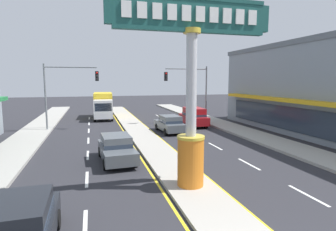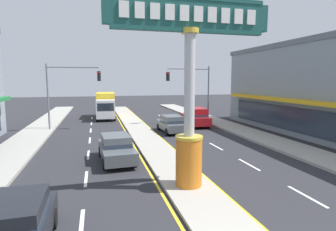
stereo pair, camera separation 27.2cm
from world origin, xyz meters
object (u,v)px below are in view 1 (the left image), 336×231
Objects in this scene: suv_far_left_oncoming at (194,117)px; traffic_light_right_side at (191,85)px; sedan_mid_left_lane at (116,148)px; storefront_right at (334,88)px; box_truck_near_right_lane at (103,105)px; sedan_far_right_lane at (170,124)px; sedan_near_left_lane at (18,230)px; district_sign at (191,91)px; traffic_light_left_side at (65,85)px.

traffic_light_right_side is at bearing 79.65° from suv_far_left_oncoming.
suv_far_left_oncoming is at bearing 49.93° from sedan_mid_left_lane.
storefront_right reaches higher than box_truck_near_right_lane.
sedan_far_right_lane and sedan_near_left_lane have the same top height.
storefront_right is 24.63m from box_truck_near_right_lane.
suv_far_left_oncoming is at bearing -100.35° from traffic_light_right_side.
sedan_far_right_lane is at bearing -64.06° from box_truck_near_right_lane.
district_sign is at bearing -61.07° from sedan_mid_left_lane.
storefront_right is 3.40× the size of box_truck_near_right_lane.
suv_far_left_oncoming is at bearing 141.30° from storefront_right.
district_sign is at bearing -83.63° from box_truck_near_right_lane.
suv_far_left_oncoming is at bearing 38.09° from sedan_far_right_lane.
box_truck_near_right_lane is 12.23m from suv_far_left_oncoming.
district_sign is at bearing -68.79° from traffic_light_left_side.
box_truck_near_right_lane is 27.45m from sedan_near_left_lane.
sedan_far_right_lane is (-12.92, 5.13, -3.23)m from storefront_right.
district_sign reaches higher than sedan_mid_left_lane.
storefront_right is 14.27m from sedan_far_right_lane.
box_truck_near_right_lane is 19.02m from sedan_mid_left_lane.
sedan_near_left_lane is at bearing -118.63° from sedan_far_right_lane.
suv_far_left_oncoming reaches higher than sedan_far_right_lane.
sedan_far_right_lane is at bearing -130.71° from traffic_light_right_side.
traffic_light_left_side reaches higher than box_truck_near_right_lane.
sedan_mid_left_lane is at bearing 68.18° from sedan_near_left_lane.
district_sign is 1.13× the size of box_truck_near_right_lane.
district_sign is 16.86m from suv_far_left_oncoming.
district_sign is at bearing 28.44° from sedan_near_left_lane.
sedan_far_right_lane is (-3.58, -4.16, -3.46)m from traffic_light_right_side.
sedan_far_right_lane is 9.58m from sedan_mid_left_lane.
box_truck_near_right_lane reaches higher than sedan_far_right_lane.
sedan_mid_left_lane is at bearing -72.47° from traffic_light_left_side.
storefront_right is at bearing -21.66° from sedan_far_right_lane.
traffic_light_left_side is 1.41× the size of sedan_far_right_lane.
storefront_right reaches higher than sedan_near_left_lane.
box_truck_near_right_lane is at bearing 89.80° from sedan_mid_left_lane.
traffic_light_left_side is 10.31m from sedan_far_right_lane.
storefront_right is 23.62m from traffic_light_left_side.
district_sign is 1.81× the size of sedan_far_right_lane.
district_sign is 1.80× the size of sedan_mid_left_lane.
traffic_light_left_side is at bearing 158.99° from sedan_far_right_lane.
traffic_light_left_side is 12.82m from suv_far_left_oncoming.
district_sign is 6.64m from sedan_mid_left_lane.
district_sign is 1.69× the size of suv_far_left_oncoming.
traffic_light_right_side is 1.41× the size of sedan_mid_left_lane.
sedan_far_right_lane is at bearing 61.37° from sedan_near_left_lane.
sedan_mid_left_lane is (-18.41, -2.72, -3.23)m from storefront_right.
sedan_far_right_lane is at bearing 55.06° from sedan_mid_left_lane.
box_truck_near_right_lane is (3.65, 7.66, -2.55)m from traffic_light_left_side.
district_sign is 0.33× the size of storefront_right.
traffic_light_left_side reaches higher than sedan_far_right_lane.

